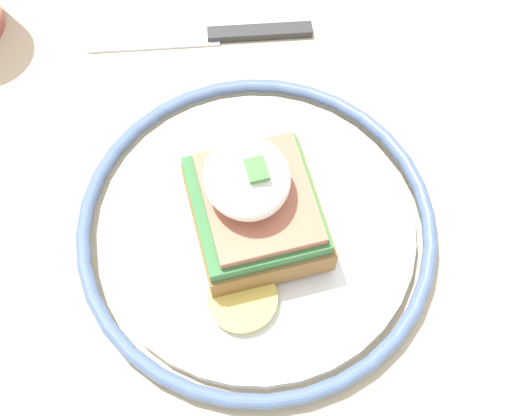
{
  "coord_description": "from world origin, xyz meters",
  "views": [
    {
      "loc": [
        -0.2,
        0.09,
        1.2
      ],
      "look_at": [
        0.0,
        0.04,
        0.79
      ],
      "focal_mm": 50.0,
      "sensor_mm": 36.0,
      "label": 1
    }
  ],
  "objects": [
    {
      "name": "dining_table",
      "position": [
        0.0,
        0.0,
        0.61
      ],
      "size": [
        0.85,
        0.68,
        0.75
      ],
      "color": "#C6B28E",
      "rests_on": "ground_plane"
    },
    {
      "name": "plate",
      "position": [
        0.0,
        0.04,
        0.76
      ],
      "size": [
        0.25,
        0.25,
        0.02
      ],
      "color": "white",
      "rests_on": "dining_table"
    },
    {
      "name": "sandwich",
      "position": [
        0.0,
        0.04,
        0.8
      ],
      "size": [
        0.12,
        0.09,
        0.07
      ],
      "color": "olive",
      "rests_on": "plate"
    },
    {
      "name": "knife",
      "position": [
        0.18,
        0.03,
        0.76
      ],
      "size": [
        0.05,
        0.18,
        0.01
      ],
      "color": "#2D2D2D",
      "rests_on": "dining_table"
    }
  ]
}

